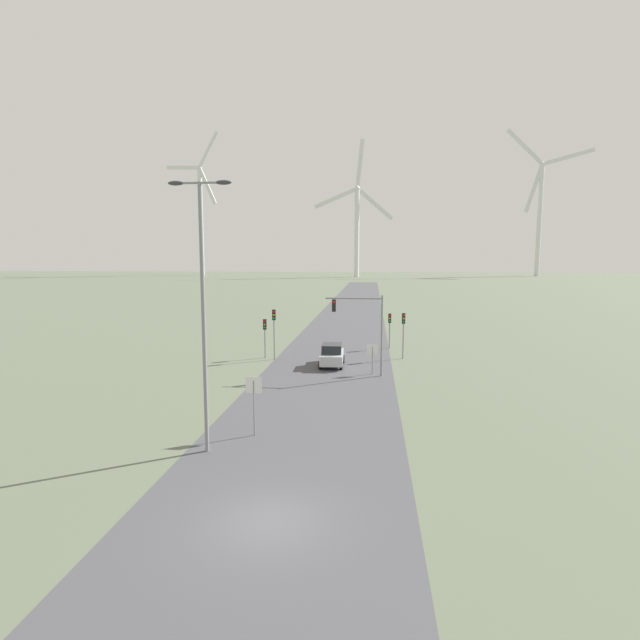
# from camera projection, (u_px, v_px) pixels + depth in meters

# --- Properties ---
(ground_plane) EXTENTS (600.00, 600.00, 0.00)m
(ground_plane) POSITION_uv_depth(u_px,v_px,m) (269.00, 521.00, 16.68)
(ground_plane) COLOR #5B6651
(road_surface) EXTENTS (10.00, 240.00, 0.01)m
(road_surface) POSITION_uv_depth(u_px,v_px,m) (346.00, 327.00, 64.05)
(road_surface) COLOR #47474C
(road_surface) RESTS_ON ground
(streetlamp) EXTENTS (2.80, 0.32, 12.03)m
(streetlamp) POSITION_uv_depth(u_px,v_px,m) (203.00, 291.00, 21.81)
(streetlamp) COLOR gray
(streetlamp) RESTS_ON ground
(stop_sign_near) EXTENTS (0.81, 0.07, 2.97)m
(stop_sign_near) POSITION_uv_depth(u_px,v_px,m) (254.00, 395.00, 24.47)
(stop_sign_near) COLOR gray
(stop_sign_near) RESTS_ON ground
(stop_sign_far) EXTENTS (0.81, 0.07, 2.28)m
(stop_sign_far) POSITION_uv_depth(u_px,v_px,m) (372.00, 353.00, 37.64)
(stop_sign_far) COLOR gray
(stop_sign_far) RESTS_ON ground
(traffic_light_post_near_left) EXTENTS (0.28, 0.34, 4.35)m
(traffic_light_post_near_left) POSITION_uv_depth(u_px,v_px,m) (274.00, 323.00, 42.84)
(traffic_light_post_near_left) COLOR gray
(traffic_light_post_near_left) RESTS_ON ground
(traffic_light_post_near_right) EXTENTS (0.28, 0.34, 4.00)m
(traffic_light_post_near_right) POSITION_uv_depth(u_px,v_px,m) (403.00, 325.00, 43.23)
(traffic_light_post_near_right) COLOR gray
(traffic_light_post_near_right) RESTS_ON ground
(traffic_light_post_mid_left) EXTENTS (0.28, 0.34, 3.43)m
(traffic_light_post_mid_left) POSITION_uv_depth(u_px,v_px,m) (265.00, 330.00, 43.63)
(traffic_light_post_mid_left) COLOR gray
(traffic_light_post_mid_left) RESTS_ON ground
(traffic_light_post_mid_right) EXTENTS (0.28, 0.33, 3.41)m
(traffic_light_post_mid_right) POSITION_uv_depth(u_px,v_px,m) (390.00, 323.00, 48.30)
(traffic_light_post_mid_right) COLOR gray
(traffic_light_post_mid_right) RESTS_ON ground
(traffic_light_mast_overhead) EXTENTS (4.25, 0.35, 6.04)m
(traffic_light_mast_overhead) POSITION_uv_depth(u_px,v_px,m) (362.00, 319.00, 36.84)
(traffic_light_mast_overhead) COLOR gray
(traffic_light_mast_overhead) RESTS_ON ground
(car_approaching) EXTENTS (1.94, 4.16, 1.83)m
(car_approaching) POSITION_uv_depth(u_px,v_px,m) (332.00, 355.00, 40.55)
(car_approaching) COLOR #B7BCC1
(car_approaching) RESTS_ON ground
(wind_turbine_far_left) EXTENTS (31.33, 9.52, 71.85)m
(wind_turbine_far_left) POSITION_uv_depth(u_px,v_px,m) (201.00, 211.00, 256.42)
(wind_turbine_far_left) COLOR silver
(wind_turbine_far_left) RESTS_ON ground
(wind_turbine_left) EXTENTS (35.46, 16.91, 62.25)m
(wind_turbine_left) POSITION_uv_depth(u_px,v_px,m) (357.00, 221.00, 228.66)
(wind_turbine_left) COLOR silver
(wind_turbine_left) RESTS_ON ground
(wind_turbine_center) EXTENTS (39.61, 5.70, 70.97)m
(wind_turbine_center) POSITION_uv_depth(u_px,v_px,m) (540.00, 208.00, 241.67)
(wind_turbine_center) COLOR silver
(wind_turbine_center) RESTS_ON ground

